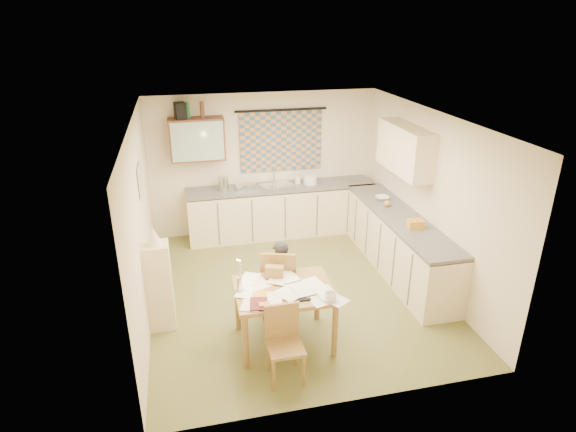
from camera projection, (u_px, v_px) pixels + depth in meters
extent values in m
cube|color=brown|center=(294.00, 290.00, 7.00)|extent=(4.00, 4.50, 0.02)
cube|color=white|center=(295.00, 117.00, 6.03)|extent=(4.00, 4.50, 0.02)
cube|color=beige|center=(264.00, 164.00, 8.54)|extent=(4.00, 0.02, 2.50)
cube|color=beige|center=(352.00, 299.00, 4.48)|extent=(4.00, 0.02, 2.50)
cube|color=beige|center=(141.00, 224.00, 6.10)|extent=(0.02, 4.50, 2.50)
cube|color=beige|center=(430.00, 198.00, 6.93)|extent=(0.02, 4.50, 2.50)
cube|color=#355B7B|center=(281.00, 141.00, 8.42)|extent=(1.45, 0.03, 1.05)
cylinder|color=black|center=(281.00, 110.00, 8.18)|extent=(1.60, 0.04, 0.04)
cube|color=#562F1E|center=(197.00, 139.00, 7.93)|extent=(0.90, 0.34, 0.70)
cube|color=#99B2A5|center=(198.00, 142.00, 7.78)|extent=(0.84, 0.02, 0.64)
cube|color=beige|center=(405.00, 149.00, 7.15)|extent=(0.34, 1.30, 0.70)
cube|color=beige|center=(141.00, 180.00, 6.29)|extent=(0.04, 0.50, 0.40)
cube|color=beige|center=(143.00, 180.00, 6.29)|extent=(0.01, 0.42, 0.32)
cube|color=beige|center=(281.00, 212.00, 8.63)|extent=(3.30, 0.60, 0.86)
cube|color=#504E4C|center=(281.00, 187.00, 8.45)|extent=(3.30, 0.62, 0.04)
cube|color=beige|center=(398.00, 245.00, 7.39)|extent=(0.60, 2.95, 0.86)
cube|color=#504E4C|center=(400.00, 217.00, 7.21)|extent=(0.62, 2.95, 0.04)
cube|color=white|center=(434.00, 282.00, 6.39)|extent=(0.55, 0.55, 0.83)
cube|color=black|center=(438.00, 253.00, 6.22)|extent=(0.53, 0.53, 0.03)
cube|color=silver|center=(278.00, 188.00, 8.45)|extent=(0.65, 0.58, 0.10)
cylinder|color=silver|center=(274.00, 176.00, 8.53)|extent=(0.04, 0.04, 0.28)
cube|color=silver|center=(246.00, 187.00, 8.30)|extent=(0.35, 0.30, 0.06)
cylinder|color=silver|center=(223.00, 184.00, 8.19)|extent=(0.20, 0.20, 0.24)
cylinder|color=white|center=(310.00, 179.00, 8.52)|extent=(0.31, 0.31, 0.16)
imported|color=white|center=(298.00, 179.00, 8.52)|extent=(0.09, 0.10, 0.17)
imported|color=white|center=(382.00, 198.00, 7.82)|extent=(0.28, 0.28, 0.05)
cube|color=gold|center=(416.00, 224.00, 6.76)|extent=(0.23, 0.18, 0.12)
sphere|color=gold|center=(387.00, 203.00, 7.52)|extent=(0.10, 0.10, 0.10)
cube|color=black|center=(180.00, 111.00, 7.70)|extent=(0.20, 0.23, 0.26)
cylinder|color=#195926|center=(188.00, 110.00, 7.72)|extent=(0.08, 0.08, 0.26)
cylinder|color=#562F1E|center=(202.00, 110.00, 7.77)|extent=(0.07, 0.07, 0.26)
cube|color=brown|center=(284.00, 290.00, 5.61)|extent=(1.16, 0.89, 0.05)
cube|color=brown|center=(280.00, 282.00, 6.27)|extent=(0.56, 0.56, 0.04)
cube|color=brown|center=(278.00, 271.00, 5.98)|extent=(0.44, 0.18, 0.49)
cube|color=brown|center=(285.00, 347.00, 5.15)|extent=(0.38, 0.38, 0.04)
cube|color=brown|center=(282.00, 320.00, 5.22)|extent=(0.38, 0.04, 0.42)
imported|color=black|center=(280.00, 279.00, 6.21)|extent=(0.47, 0.37, 1.09)
cube|color=beige|center=(159.00, 286.00, 5.97)|extent=(0.32, 0.30, 1.16)
cone|color=beige|center=(153.00, 236.00, 5.70)|extent=(0.20, 0.20, 0.22)
cube|color=brown|center=(274.00, 272.00, 5.80)|extent=(0.24, 0.17, 0.16)
imported|color=white|center=(330.00, 297.00, 5.33)|extent=(0.22, 0.22, 0.11)
imported|color=maroon|center=(250.00, 304.00, 5.28)|extent=(0.28, 0.32, 0.02)
imported|color=gold|center=(253.00, 297.00, 5.41)|extent=(0.23, 0.28, 0.02)
cube|color=gold|center=(265.00, 305.00, 5.24)|extent=(0.12, 0.09, 0.04)
cube|color=black|center=(305.00, 300.00, 5.37)|extent=(0.13, 0.05, 0.02)
cylinder|color=silver|center=(239.00, 284.00, 5.52)|extent=(0.07, 0.07, 0.18)
cylinder|color=white|center=(240.00, 269.00, 5.44)|extent=(0.03, 0.03, 0.22)
sphere|color=#FFCC66|center=(237.00, 260.00, 5.38)|extent=(0.02, 0.02, 0.02)
cube|color=white|center=(259.00, 283.00, 5.72)|extent=(0.31, 0.36, 0.00)
cube|color=white|center=(318.00, 299.00, 5.39)|extent=(0.27, 0.34, 0.00)
cube|color=white|center=(267.00, 299.00, 5.39)|extent=(0.28, 0.34, 0.00)
cube|color=white|center=(251.00, 304.00, 5.30)|extent=(0.30, 0.35, 0.00)
cube|color=white|center=(293.00, 286.00, 5.63)|extent=(0.25, 0.33, 0.00)
cube|color=white|center=(314.00, 284.00, 5.68)|extent=(0.28, 0.34, 0.00)
cube|color=white|center=(247.00, 291.00, 5.52)|extent=(0.32, 0.36, 0.00)
cube|color=white|center=(273.00, 300.00, 5.36)|extent=(0.28, 0.34, 0.00)
cube|color=white|center=(250.00, 279.00, 5.78)|extent=(0.32, 0.36, 0.00)
cube|color=white|center=(334.00, 299.00, 5.36)|extent=(0.34, 0.36, 0.00)
cube|color=white|center=(288.00, 294.00, 5.46)|extent=(0.33, 0.36, 0.00)
cube|color=white|center=(279.00, 278.00, 5.78)|extent=(0.33, 0.36, 0.00)
cube|color=white|center=(326.00, 293.00, 5.48)|extent=(0.26, 0.33, 0.00)
cube|color=white|center=(288.00, 276.00, 5.82)|extent=(0.28, 0.34, 0.00)
cube|color=white|center=(303.00, 289.00, 5.54)|extent=(0.26, 0.33, 0.00)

